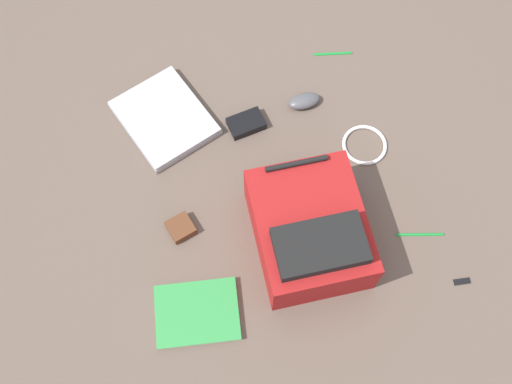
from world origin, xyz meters
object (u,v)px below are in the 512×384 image
Objects in this scene: cable_coil at (365,145)px; earbud_pouch at (181,228)px; usb_stick at (462,281)px; pen_black at (333,53)px; pen_blue at (420,234)px; backpack at (310,231)px; computer_mouse at (304,101)px; book_manual at (197,313)px; power_brick at (246,123)px; laptop at (164,118)px.

cable_coil is 0.66m from earbud_pouch.
cable_coil reaches higher than usb_stick.
pen_blue is (0.72, 0.05, -0.00)m from pen_black.
backpack reaches higher than pen_blue.
earbud_pouch is (-0.14, -0.37, -0.08)m from backpack.
pen_black is at bearing 134.86° from computer_mouse.
cable_coil is 1.98× the size of earbud_pouch.
backpack is at bearing -46.34° from cable_coil.
cable_coil is 1.00× the size of pen_blue.
book_manual is 0.65m from power_brick.
laptop is 3.26× the size of power_brick.
pen_blue is at bearing 77.97° from backpack.
book_manual is at bearing -42.41° from computer_mouse.
computer_mouse is (0.06, 0.47, 0.00)m from laptop.
book_manual is 2.00× the size of pen_black.
power_brick is at bearing 152.21° from book_manual.
laptop is 1.42× the size of book_manual.
power_brick is (0.09, 0.26, -0.00)m from laptop.
book_manual is (0.67, -0.04, -0.01)m from laptop.
backpack reaches higher than power_brick.
usb_stick is (0.78, 0.74, -0.01)m from laptop.
backpack reaches higher than pen_black.
cable_coil is at bearing -2.32° from pen_black.
computer_mouse is (-0.47, 0.13, -0.07)m from backpack.
cable_coil is at bearing 32.98° from computer_mouse.
cable_coil is at bearing -166.01° from usb_stick.
book_manual is 0.77m from cable_coil.
pen_black is at bearing 177.68° from cable_coil.
earbud_pouch is (-0.21, -0.71, 0.01)m from pen_blue.
backpack is 0.50m from computer_mouse.
computer_mouse is at bearing -159.25° from usb_stick.
cable_coil is (-0.27, 0.28, -0.09)m from backpack.
backpack is 0.36m from pen_blue.
cable_coil is 1.11× the size of pen_black.
computer_mouse is at bearing 123.63° from earbud_pouch.
laptop reaches higher than pen_black.
backpack reaches higher than laptop.
power_brick is 2.36× the size of usb_stick.
computer_mouse is 0.23m from pen_black.
laptop is 0.91m from pen_blue.
cable_coil is at bearing 101.11° from earbud_pouch.
book_manual is (0.13, -0.38, -0.08)m from backpack.
laptop is 1.08m from usb_stick.
laptop is 7.69× the size of usb_stick.
laptop reaches higher than usb_stick.
power_brick is 0.66m from pen_blue.
pen_blue is (0.55, 0.21, -0.01)m from computer_mouse.
power_brick is at bearing 136.26° from earbud_pouch.
backpack reaches higher than computer_mouse.
backpack is 0.40m from cable_coil.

